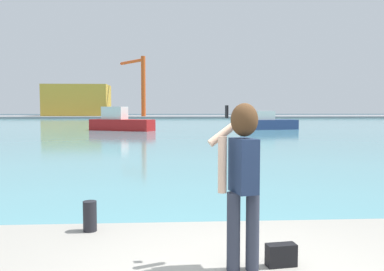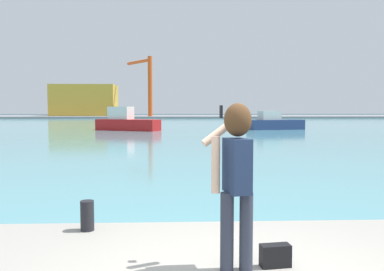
{
  "view_description": "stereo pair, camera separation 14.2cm",
  "coord_description": "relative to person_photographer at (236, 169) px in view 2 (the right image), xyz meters",
  "views": [
    {
      "loc": [
        -0.67,
        -3.74,
        2.18
      ],
      "look_at": [
        -0.22,
        3.93,
        1.66
      ],
      "focal_mm": 36.79,
      "sensor_mm": 36.0,
      "label": 1
    },
    {
      "loc": [
        -0.53,
        -3.74,
        2.18
      ],
      "look_at": [
        -0.22,
        3.93,
        1.66
      ],
      "focal_mm": 36.79,
      "sensor_mm": 36.0,
      "label": 2
    }
  ],
  "objects": [
    {
      "name": "ground_plane",
      "position": [
        -0.08,
        49.77,
        -1.56
      ],
      "size": [
        220.0,
        220.0,
        0.0
      ],
      "primitive_type": "plane",
      "color": "#334751"
    },
    {
      "name": "port_crane",
      "position": [
        -7.23,
        86.69,
        7.21
      ],
      "size": [
        6.56,
        8.7,
        13.49
      ],
      "color": "#D84C19",
      "rests_on": "far_shore_dock"
    },
    {
      "name": "boat_moored",
      "position": [
        -5.58,
        35.41,
        -0.72
      ],
      "size": [
        6.68,
        4.4,
        2.36
      ],
      "rotation": [
        0.0,
        0.0,
        -0.43
      ],
      "color": "#B21919",
      "rests_on": "harbor_water"
    },
    {
      "name": "handbag",
      "position": [
        0.44,
        0.07,
        -0.95
      ],
      "size": [
        0.34,
        0.18,
        0.24
      ],
      "primitive_type": "cube",
      "rotation": [
        0.0,
        0.0,
        0.14
      ],
      "color": "black",
      "rests_on": "quay_promenade"
    },
    {
      "name": "person_photographer",
      "position": [
        0.0,
        0.0,
        0.0
      ],
      "size": [
        0.54,
        0.54,
        1.74
      ],
      "rotation": [
        0.0,
        0.0,
        1.82
      ],
      "color": "#2D3342",
      "rests_on": "quay_promenade"
    },
    {
      "name": "far_shore_dock",
      "position": [
        -0.08,
        91.77,
        -1.33
      ],
      "size": [
        140.0,
        20.0,
        0.46
      ],
      "primitive_type": "cube",
      "color": "gray",
      "rests_on": "ground_plane"
    },
    {
      "name": "harbor_water",
      "position": [
        -0.08,
        51.77,
        -1.55
      ],
      "size": [
        140.0,
        100.0,
        0.02
      ],
      "primitive_type": "cube",
      "color": "#599EA8",
      "rests_on": "ground_plane"
    },
    {
      "name": "harbor_bollard",
      "position": [
        -1.84,
        1.41,
        -0.86
      ],
      "size": [
        0.19,
        0.19,
        0.42
      ],
      "primitive_type": "cylinder",
      "color": "black",
      "rests_on": "quay_promenade"
    },
    {
      "name": "boat_moored_2",
      "position": [
        9.64,
        36.65,
        -0.85
      ],
      "size": [
        5.97,
        3.21,
        1.93
      ],
      "rotation": [
        0.0,
        0.0,
        0.19
      ],
      "color": "navy",
      "rests_on": "harbor_water"
    },
    {
      "name": "warehouse_left",
      "position": [
        -22.77,
        92.34,
        2.62
      ],
      "size": [
        15.03,
        8.05,
        7.44
      ],
      "primitive_type": "cube",
      "color": "gold",
      "rests_on": "far_shore_dock"
    }
  ]
}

